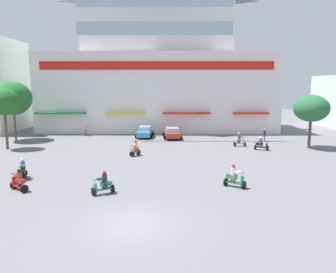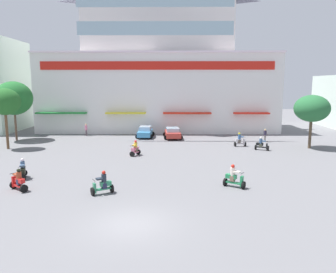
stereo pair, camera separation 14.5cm
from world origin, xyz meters
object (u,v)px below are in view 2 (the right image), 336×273
parked_car_0 (145,132)px  scooter_rider_6 (240,141)px  scooter_rider_2 (19,181)px  scooter_rider_7 (103,185)px  parked_car_1 (173,133)px  scooter_rider_0 (262,145)px  scooter_rider_5 (135,149)px  plaza_tree_2 (5,102)px  pedestrian_0 (86,129)px  pedestrian_1 (265,134)px  plaza_tree_1 (312,109)px  plaza_tree_0 (14,98)px  scooter_rider_3 (23,170)px  scooter_rider_1 (234,178)px

parked_car_0 → scooter_rider_6: (11.18, -6.20, -0.09)m
scooter_rider_2 → scooter_rider_7: 5.71m
parked_car_1 → scooter_rider_6: bearing=-36.3°
scooter_rider_0 → scooter_rider_5: (-13.15, -2.86, 0.04)m
scooter_rider_6 → scooter_rider_2: bearing=-138.3°
plaza_tree_2 → scooter_rider_5: 15.20m
pedestrian_0 → pedestrian_1: bearing=-10.9°
scooter_rider_7 → plaza_tree_1: bearing=38.4°
parked_car_0 → pedestrian_0: pedestrian_0 is taller
parked_car_1 → scooter_rider_0: 12.16m
plaza_tree_2 → scooter_rider_2: size_ratio=4.33×
plaza_tree_0 → scooter_rider_5: plaza_tree_0 is taller
scooter_rider_0 → pedestrian_0: size_ratio=0.93×
scooter_rider_3 → scooter_rider_7: scooter_rider_3 is taller
parked_car_1 → scooter_rider_0: (9.46, -7.64, -0.12)m
scooter_rider_2 → scooter_rider_5: 12.67m
pedestrian_1 → scooter_rider_3: bearing=-144.4°
pedestrian_0 → plaza_tree_1: bearing=-17.5°
plaza_tree_1 → scooter_rider_0: plaza_tree_1 is taller
pedestrian_1 → scooter_rider_6: bearing=-140.3°
plaza_tree_0 → pedestrian_0: size_ratio=4.43×
plaza_tree_1 → scooter_rider_1: bearing=-127.8°
plaza_tree_2 → pedestrian_1: (29.09, 4.76, -4.17)m
plaza_tree_0 → plaza_tree_1: size_ratio=1.25×
scooter_rider_2 → scooter_rider_0: bearing=34.9°
scooter_rider_1 → pedestrian_0: size_ratio=0.96×
plaza_tree_0 → pedestrian_1: 31.01m
parked_car_0 → pedestrian_0: size_ratio=2.45×
scooter_rider_0 → pedestrian_1: size_ratio=0.96×
parked_car_0 → scooter_rider_2: bearing=-106.7°
parked_car_0 → pedestrian_0: bearing=171.3°
scooter_rider_6 → plaza_tree_1: bearing=-7.4°
scooter_rider_3 → plaza_tree_1: bearing=24.7°
scooter_rider_5 → pedestrian_1: bearing=28.1°
plaza_tree_0 → scooter_rider_5: size_ratio=4.77×
scooter_rider_7 → pedestrian_0: pedestrian_0 is taller
scooter_rider_7 → scooter_rider_0: bearing=45.7°
scooter_rider_2 → pedestrian_1: bearing=41.3°
parked_car_0 → pedestrian_1: pedestrian_1 is taller
parked_car_1 → scooter_rider_1: scooter_rider_1 is taller
plaza_tree_1 → parked_car_1: 16.74m
scooter_rider_1 → pedestrian_1: same height
plaza_tree_0 → scooter_rider_0: bearing=-11.3°
parked_car_1 → pedestrian_0: (-11.71, 1.89, 0.23)m
scooter_rider_2 → scooter_rider_6: 23.80m
plaza_tree_0 → parked_car_0: plaza_tree_0 is taller
scooter_rider_1 → scooter_rider_2: (-14.33, -0.88, -0.02)m
parked_car_1 → scooter_rider_7: bearing=-101.6°
plaza_tree_0 → parked_car_1: 20.08m
scooter_rider_5 → scooter_rider_6: (11.27, 4.94, 0.03)m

